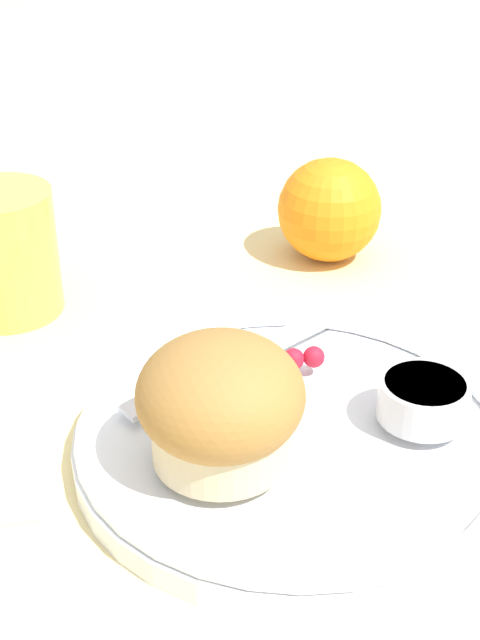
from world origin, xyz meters
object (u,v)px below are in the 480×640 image
object	(u,v)px
muffin	(221,405)
juice_glass	(3,253)
orange_fruit	(329,210)
butter_knife	(253,352)

from	to	relation	value
muffin	juice_glass	distance (m)	0.24
muffin	orange_fruit	distance (m)	0.28
muffin	butter_knife	xyz separation A→B (m)	(0.03, 0.09, -0.03)
juice_glass	muffin	bearing A→B (deg)	-61.40
muffin	butter_knife	size ratio (longest dim) A/B	0.50
orange_fruit	butter_knife	bearing A→B (deg)	-119.34
juice_glass	orange_fruit	bearing A→B (deg)	9.49
muffin	orange_fruit	xyz separation A→B (m)	(0.12, 0.25, -0.01)
muffin	orange_fruit	world-z (taller)	muffin
butter_knife	orange_fruit	bearing A→B (deg)	29.43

